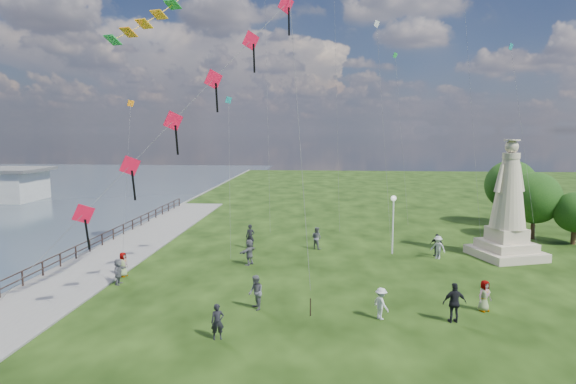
# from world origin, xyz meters

# --- Properties ---
(waterfront) EXTENTS (200.00, 200.00, 1.51)m
(waterfront) POSITION_xyz_m (-15.24, 8.99, -0.06)
(waterfront) COLOR #364952
(waterfront) RESTS_ON ground
(statue) EXTENTS (5.24, 5.24, 8.45)m
(statue) POSITION_xyz_m (14.14, 15.16, 3.19)
(statue) COLOR #C8B498
(statue) RESTS_ON ground
(lamppost) EXTENTS (0.40, 0.40, 4.35)m
(lamppost) POSITION_xyz_m (6.14, 15.53, 3.13)
(lamppost) COLOR silver
(lamppost) RESTS_ON ground
(tree_row) EXTENTS (6.17, 11.79, 6.26)m
(tree_row) POSITION_xyz_m (19.07, 24.17, 3.54)
(tree_row) COLOR #382314
(tree_row) RESTS_ON ground
(person_0) EXTENTS (0.66, 0.53, 1.58)m
(person_0) POSITION_xyz_m (-3.45, 0.03, 0.79)
(person_0) COLOR black
(person_0) RESTS_ON ground
(person_1) EXTENTS (0.84, 1.01, 1.78)m
(person_1) POSITION_xyz_m (-2.30, 3.65, 0.89)
(person_1) COLOR #595960
(person_1) RESTS_ON ground
(person_2) EXTENTS (0.97, 1.12, 1.55)m
(person_2) POSITION_xyz_m (3.91, 2.90, 0.77)
(person_2) COLOR silver
(person_2) RESTS_ON ground
(person_3) EXTENTS (1.20, 0.72, 1.93)m
(person_3) POSITION_xyz_m (7.33, 2.75, 0.97)
(person_3) COLOR black
(person_3) RESTS_ON ground
(person_4) EXTENTS (0.91, 0.80, 1.59)m
(person_4) POSITION_xyz_m (9.22, 4.37, 0.80)
(person_4) COLOR #595960
(person_4) RESTS_ON ground
(person_5) EXTENTS (0.67, 1.46, 1.55)m
(person_5) POSITION_xyz_m (-11.00, 7.04, 0.78)
(person_5) COLOR #595960
(person_5) RESTS_ON ground
(person_6) EXTENTS (0.74, 0.54, 1.88)m
(person_6) POSITION_xyz_m (-4.58, 16.26, 0.94)
(person_6) COLOR black
(person_6) RESTS_ON ground
(person_7) EXTENTS (0.98, 0.89, 1.72)m
(person_7) POSITION_xyz_m (0.51, 16.56, 0.86)
(person_7) COLOR #595960
(person_7) RESTS_ON ground
(person_8) EXTENTS (1.19, 1.08, 1.66)m
(person_8) POSITION_xyz_m (9.18, 14.35, 0.83)
(person_8) COLOR silver
(person_8) RESTS_ON ground
(person_9) EXTENTS (1.09, 0.92, 1.65)m
(person_9) POSITION_xyz_m (9.25, 15.10, 0.83)
(person_9) COLOR black
(person_9) RESTS_ON ground
(person_10) EXTENTS (0.61, 0.83, 1.54)m
(person_10) POSITION_xyz_m (-11.36, 8.53, 0.77)
(person_10) COLOR #595960
(person_10) RESTS_ON ground
(person_11) EXTENTS (1.34, 1.77, 1.76)m
(person_11) POSITION_xyz_m (-3.94, 11.78, 0.88)
(person_11) COLOR #595960
(person_11) RESTS_ON ground
(red_kite_train) EXTENTS (12.84, 9.35, 16.54)m
(red_kite_train) POSITION_xyz_m (-5.74, 4.61, 10.25)
(red_kite_train) COLOR black
(red_kite_train) RESTS_ON ground
(small_kites) EXTENTS (32.21, 18.69, 31.37)m
(small_kites) POSITION_xyz_m (2.84, 23.38, 14.91)
(small_kites) COLOR teal
(small_kites) RESTS_ON ground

